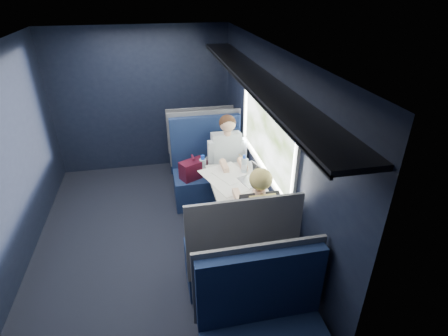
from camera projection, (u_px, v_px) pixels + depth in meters
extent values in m
cube|color=black|center=(153.00, 243.00, 4.32)|extent=(2.80, 4.20, 0.01)
cube|color=black|center=(271.00, 148.00, 4.03)|extent=(0.10, 4.20, 2.30)
cube|color=black|center=(143.00, 100.00, 5.62)|extent=(2.80, 0.10, 2.30)
cube|color=black|center=(142.00, 334.00, 1.92)|extent=(2.80, 0.10, 2.30)
cube|color=silver|center=(128.00, 43.00, 3.20)|extent=(2.80, 4.20, 0.10)
cube|color=silver|center=(268.00, 98.00, 3.73)|extent=(0.03, 1.84, 0.07)
cube|color=silver|center=(263.00, 168.00, 4.14)|extent=(0.03, 1.84, 0.07)
cube|color=silver|center=(295.00, 173.00, 3.17)|extent=(0.03, 0.07, 0.78)
cube|color=silver|center=(246.00, 110.00, 4.70)|extent=(0.03, 0.07, 0.78)
cube|color=black|center=(254.00, 77.00, 3.59)|extent=(0.36, 4.10, 0.04)
cube|color=black|center=(238.00, 80.00, 3.57)|extent=(0.02, 4.10, 0.03)
cube|color=red|center=(269.00, 85.00, 3.66)|extent=(0.01, 0.10, 0.12)
cylinder|color=#54565E|center=(222.00, 211.00, 4.31)|extent=(0.08, 0.08, 0.70)
cube|color=silver|center=(237.00, 184.00, 4.16)|extent=(0.62, 1.00, 0.04)
cube|color=#0D183A|center=(210.00, 187.00, 5.03)|extent=(1.00, 0.50, 0.45)
cube|color=#0D183A|center=(205.00, 141.00, 5.01)|extent=(1.00, 0.10, 0.75)
cube|color=#54565E|center=(205.00, 138.00, 5.04)|extent=(1.04, 0.03, 0.82)
cube|color=#54565E|center=(210.00, 169.00, 4.84)|extent=(0.06, 0.40, 0.20)
cube|color=#4D1023|center=(193.00, 169.00, 4.78)|extent=(0.40, 0.33, 0.25)
cylinder|color=#4D1023|center=(193.00, 158.00, 4.69)|extent=(0.09, 0.15, 0.03)
cylinder|color=silver|center=(203.00, 168.00, 4.80)|extent=(0.10, 0.10, 0.26)
cylinder|color=blue|center=(203.00, 157.00, 4.73)|extent=(0.05, 0.05, 0.06)
cube|color=#0D183A|center=(234.00, 263.00, 3.69)|extent=(1.00, 0.50, 0.45)
cube|color=#0D183A|center=(243.00, 236.00, 3.15)|extent=(1.00, 0.10, 0.75)
cube|color=#54565E|center=(244.00, 238.00, 3.09)|extent=(1.04, 0.03, 0.82)
cube|color=#54565E|center=(234.00, 236.00, 3.58)|extent=(0.06, 0.40, 0.20)
cube|color=#0D183A|center=(199.00, 154.00, 5.98)|extent=(1.00, 0.40, 0.45)
cube|color=#0D183A|center=(200.00, 129.00, 5.51)|extent=(1.00, 0.10, 0.66)
cube|color=#54565E|center=(201.00, 130.00, 5.45)|extent=(1.04, 0.03, 0.72)
cube|color=#0D183A|center=(260.00, 287.00, 2.68)|extent=(1.00, 0.10, 0.66)
cube|color=#54565E|center=(258.00, 280.00, 2.72)|extent=(1.04, 0.03, 0.72)
cube|color=black|center=(229.00, 172.00, 4.81)|extent=(0.36, 0.44, 0.16)
cube|color=black|center=(232.00, 198.00, 4.78)|extent=(0.32, 0.12, 0.45)
cube|color=silver|center=(227.00, 151.00, 4.83)|extent=(0.40, 0.29, 0.53)
cylinder|color=#D8A88C|center=(227.00, 133.00, 4.66)|extent=(0.10, 0.10, 0.06)
sphere|color=#D8A88C|center=(228.00, 124.00, 4.58)|extent=(0.21, 0.21, 0.21)
sphere|color=#382114|center=(227.00, 122.00, 4.59)|extent=(0.22, 0.22, 0.22)
cube|color=silver|center=(211.00, 153.00, 4.76)|extent=(0.09, 0.12, 0.34)
cube|color=silver|center=(243.00, 150.00, 4.84)|extent=(0.09, 0.12, 0.34)
cube|color=black|center=(254.00, 229.00, 3.71)|extent=(0.36, 0.44, 0.16)
cube|color=black|center=(249.00, 239.00, 4.03)|extent=(0.32, 0.12, 0.45)
cube|color=black|center=(260.00, 219.00, 3.45)|extent=(0.40, 0.29, 0.53)
cylinder|color=#D8A88C|center=(260.00, 193.00, 3.35)|extent=(0.10, 0.10, 0.06)
sphere|color=#D8A88C|center=(260.00, 180.00, 3.31)|extent=(0.21, 0.21, 0.21)
sphere|color=tan|center=(261.00, 179.00, 3.29)|extent=(0.22, 0.22, 0.22)
cube|color=black|center=(237.00, 219.00, 3.45)|extent=(0.09, 0.12, 0.34)
cube|color=black|center=(280.00, 214.00, 3.53)|extent=(0.09, 0.12, 0.34)
cube|color=tan|center=(262.00, 212.00, 3.34)|extent=(0.26, 0.07, 0.36)
cube|color=white|center=(229.00, 178.00, 4.23)|extent=(0.71, 0.85, 0.01)
cube|color=silver|center=(251.00, 181.00, 4.16)|extent=(0.30, 0.35, 0.01)
cube|color=silver|center=(260.00, 172.00, 4.12)|extent=(0.10, 0.28, 0.20)
cube|color=black|center=(259.00, 172.00, 4.12)|extent=(0.08, 0.25, 0.17)
cylinder|color=silver|center=(244.00, 165.00, 4.33)|extent=(0.07, 0.07, 0.19)
cylinder|color=blue|center=(244.00, 157.00, 4.27)|extent=(0.04, 0.04, 0.04)
cylinder|color=white|center=(246.00, 162.00, 4.52)|extent=(0.07, 0.07, 0.09)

